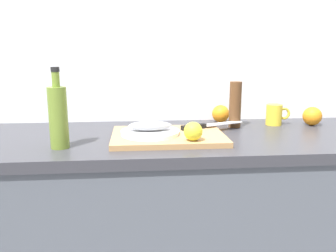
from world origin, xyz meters
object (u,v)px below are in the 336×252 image
pepper_mill (235,105)px  coffee_mug_0 (275,115)px  cutting_board (168,136)px  orange_0 (221,114)px  fish_fillet (150,126)px  white_plate (150,132)px  olive_oil_bottle (58,116)px  chef_knife (205,126)px  lemon_0 (193,131)px

pepper_mill → coffee_mug_0: bearing=8.5°
cutting_board → pepper_mill: (0.31, 0.18, 0.09)m
orange_0 → pepper_mill: 0.13m
fish_fillet → pepper_mill: bearing=26.3°
orange_0 → cutting_board: bearing=-133.2°
white_plate → fish_fillet: fish_fillet is taller
cutting_board → olive_oil_bottle: 0.41m
white_plate → olive_oil_bottle: bearing=-164.6°
fish_fillet → chef_knife: size_ratio=0.59×
cutting_board → white_plate: white_plate is taller
lemon_0 → coffee_mug_0: coffee_mug_0 is taller
white_plate → coffee_mug_0: bearing=20.7°
lemon_0 → cutting_board: bearing=125.5°
fish_fillet → olive_oil_bottle: olive_oil_bottle is taller
white_plate → fish_fillet: (0.00, -0.00, 0.03)m
fish_fillet → lemon_0: (0.15, -0.11, 0.00)m
white_plate → fish_fillet: 0.03m
white_plate → lemon_0: (0.15, -0.11, 0.03)m
lemon_0 → olive_oil_bottle: (-0.46, 0.02, 0.06)m
cutting_board → coffee_mug_0: 0.55m
white_plate → pepper_mill: (0.38, 0.19, 0.07)m
white_plate → orange_0: 0.45m
chef_knife → coffee_mug_0: (0.34, 0.12, 0.02)m
orange_0 → pepper_mill: bearing=-71.9°
olive_oil_bottle → cutting_board: bearing=13.4°
olive_oil_bottle → pepper_mill: (0.69, 0.27, -0.01)m
white_plate → lemon_0: size_ratio=3.34×
lemon_0 → fish_fillet: bearing=144.1°
chef_knife → pepper_mill: size_ratio=1.40×
white_plate → chef_knife: (0.23, 0.09, 0.00)m
coffee_mug_0 → pepper_mill: bearing=-171.5°
cutting_board → white_plate: bearing=-176.6°
lemon_0 → olive_oil_bottle: size_ratio=0.24×
white_plate → lemon_0: 0.18m
pepper_mill → olive_oil_bottle: bearing=-158.4°
fish_fillet → chef_knife: 0.25m
lemon_0 → pepper_mill: size_ratio=0.33×
cutting_board → chef_knife: size_ratio=1.52×
fish_fillet → coffee_mug_0: size_ratio=1.50×
chef_knife → orange_0: bearing=37.9°
olive_oil_bottle → chef_knife: bearing=18.5°
coffee_mug_0 → orange_0: coffee_mug_0 is taller
fish_fillet → pepper_mill: 0.43m
chef_knife → olive_oil_bottle: bearing=176.1°
olive_oil_bottle → fish_fillet: bearing=15.4°
pepper_mill → orange_0: bearing=108.1°
lemon_0 → olive_oil_bottle: 0.47m
lemon_0 → orange_0: 0.45m
cutting_board → white_plate: (-0.07, -0.00, 0.02)m
white_plate → pepper_mill: size_ratio=1.11×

